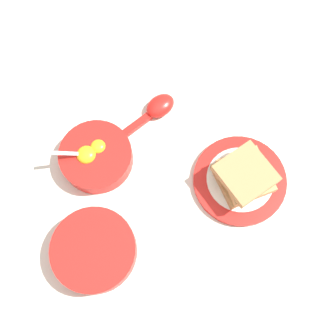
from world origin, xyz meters
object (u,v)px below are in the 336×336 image
Objects in this scene: egg_bowl at (96,156)px; toast_plate at (240,180)px; soup_spoon at (155,110)px; congee_bowl at (94,250)px; toast_sandwich at (244,176)px.

egg_bowl reaches higher than toast_plate.
soup_spoon is at bearing 65.68° from toast_plate.
toast_plate is 1.19× the size of congee_bowl.
toast_sandwich is 0.30m from congee_bowl.
egg_bowl is 1.12× the size of toast_sandwich.
toast_sandwich is (0.04, -0.28, 0.02)m from egg_bowl.
congee_bowl reaches higher than soup_spoon.
congee_bowl is (-0.21, 0.22, -0.02)m from toast_sandwich.
toast_plate is at bearing -45.96° from congee_bowl.
congee_bowl is at bearing 134.04° from toast_plate.
toast_sandwich is 0.88× the size of soup_spoon.
toast_plate is at bearing -114.32° from soup_spoon.
egg_bowl is 0.18m from congee_bowl.
egg_bowl reaches higher than toast_sandwich.
soup_spoon is 0.97× the size of congee_bowl.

